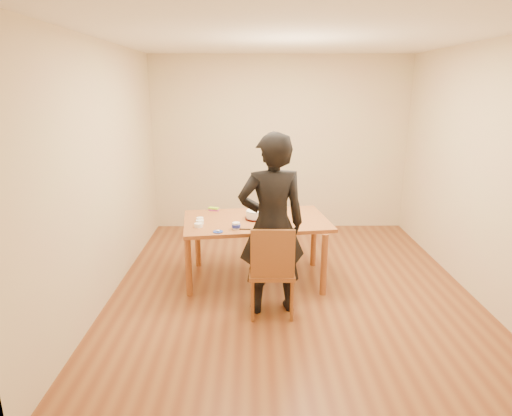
{
  "coord_description": "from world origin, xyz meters",
  "views": [
    {
      "loc": [
        -0.43,
        -4.48,
        2.23
      ],
      "look_at": [
        -0.39,
        0.18,
        0.9
      ],
      "focal_mm": 30.0,
      "sensor_mm": 36.0,
      "label": 1
    }
  ],
  "objects_px": {
    "dining_table": "(256,221)",
    "cake": "(256,214)",
    "dining_chair": "(272,271)",
    "cake_plate": "(256,218)",
    "person": "(272,225)"
  },
  "relations": [
    {
      "from": "dining_table",
      "to": "cake",
      "type": "distance_m",
      "value": 0.08
    },
    {
      "from": "dining_chair",
      "to": "cake_plate",
      "type": "distance_m",
      "value": 0.86
    },
    {
      "from": "cake_plate",
      "to": "person",
      "type": "distance_m",
      "value": 0.77
    },
    {
      "from": "dining_table",
      "to": "cake_plate",
      "type": "relative_size",
      "value": 6.38
    },
    {
      "from": "dining_table",
      "to": "dining_chair",
      "type": "relative_size",
      "value": 3.67
    },
    {
      "from": "cake",
      "to": "cake_plate",
      "type": "bearing_deg",
      "value": 180.0
    },
    {
      "from": "dining_chair",
      "to": "cake_plate",
      "type": "relative_size",
      "value": 1.74
    },
    {
      "from": "dining_chair",
      "to": "cake",
      "type": "xyz_separation_m",
      "value": [
        -0.15,
        0.79,
        0.36
      ]
    },
    {
      "from": "cake_plate",
      "to": "person",
      "type": "xyz_separation_m",
      "value": [
        0.15,
        -0.74,
        0.16
      ]
    },
    {
      "from": "cake_plate",
      "to": "person",
      "type": "relative_size",
      "value": 0.14
    },
    {
      "from": "dining_table",
      "to": "person",
      "type": "distance_m",
      "value": 0.77
    },
    {
      "from": "person",
      "to": "dining_chair",
      "type": "bearing_deg",
      "value": 80.41
    },
    {
      "from": "dining_chair",
      "to": "cake",
      "type": "height_order",
      "value": "cake"
    },
    {
      "from": "dining_table",
      "to": "cake",
      "type": "bearing_deg",
      "value": 71.04
    },
    {
      "from": "dining_chair",
      "to": "person",
      "type": "xyz_separation_m",
      "value": [
        -0.0,
        0.05,
        0.47
      ]
    }
  ]
}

